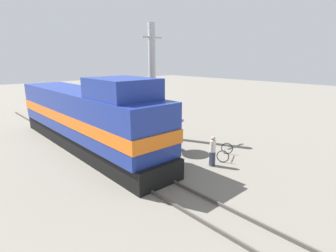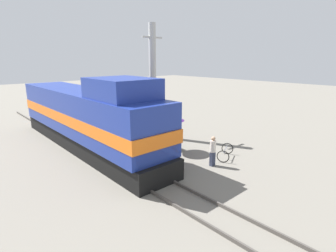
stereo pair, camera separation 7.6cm
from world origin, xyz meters
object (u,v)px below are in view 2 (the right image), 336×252
vendor_umbrella (171,117)px  billboard_sign (129,102)px  person_bystander (213,150)px  utility_pole (153,82)px  bicycle (225,152)px  locomotive (88,118)px

vendor_umbrella → billboard_sign: billboard_sign is taller
billboard_sign → person_bystander: billboard_sign is taller
utility_pole → bicycle: utility_pole is taller
person_bystander → vendor_umbrella: bearing=91.3°
locomotive → billboard_sign: locomotive is taller
bicycle → billboard_sign: bearing=159.3°
vendor_umbrella → person_bystander: vendor_umbrella is taller
vendor_umbrella → billboard_sign: (0.70, 5.88, 0.18)m
utility_pole → person_bystander: utility_pole is taller
locomotive → vendor_umbrella: 5.55m
utility_pole → bicycle: (0.35, -6.62, -3.89)m
utility_pole → bicycle: bearing=-87.0°
locomotive → billboard_sign: size_ratio=4.96×
locomotive → utility_pole: utility_pole is taller
utility_pole → billboard_sign: utility_pole is taller
billboard_sign → bicycle: 9.41m
person_bystander → billboard_sign: bearing=86.2°
utility_pole → locomotive: bearing=172.2°
utility_pole → vendor_umbrella: utility_pole is taller
locomotive → billboard_sign: bearing=22.1°
billboard_sign → person_bystander: bearing=-93.8°
billboard_sign → bicycle: (0.91, -9.13, -2.08)m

